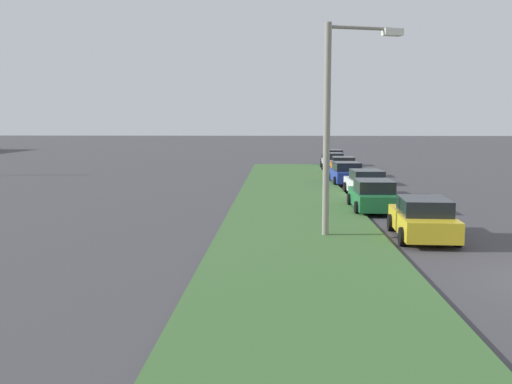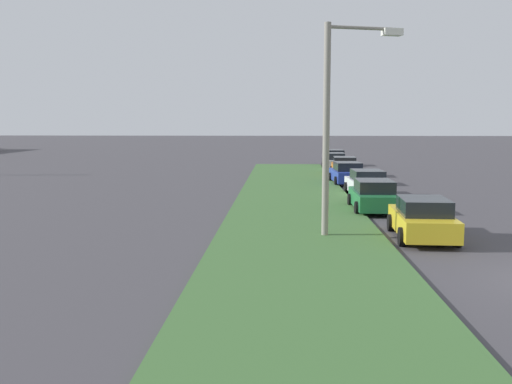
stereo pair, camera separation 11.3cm
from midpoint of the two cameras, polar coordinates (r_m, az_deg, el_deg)
name	(u,v)px [view 1 (the left image)]	position (r m, az deg, el deg)	size (l,w,h in m)	color
grass_median	(296,217)	(24.85, 3.86, -2.49)	(60.00, 6.00, 0.12)	#3D6633
parked_car_yellow	(423,219)	(21.31, 15.93, -2.55)	(4.38, 2.18, 1.47)	gold
parked_car_green	(373,196)	(27.26, 11.34, -0.38)	(4.30, 2.03, 1.47)	#1E6B38
parked_car_white	(366,183)	(32.65, 10.67, 0.84)	(4.38, 2.17, 1.47)	silver
parked_car_blue	(346,173)	(38.68, 8.76, 1.82)	(4.39, 2.20, 1.47)	#23389E
parked_car_orange	(343,167)	(44.35, 8.48, 2.48)	(4.38, 2.18, 1.47)	orange
parked_car_silver	(333,162)	(49.76, 7.51, 2.98)	(4.36, 2.14, 1.47)	#B2B5BA
parked_car_black	(333,158)	(54.98, 7.50, 3.36)	(4.31, 2.04, 1.47)	black
streetlight	(337,114)	(20.61, 7.76, 7.60)	(1.05, 2.81, 7.50)	gray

